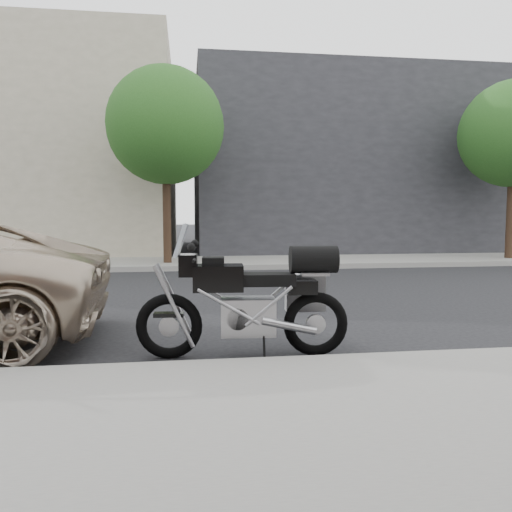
# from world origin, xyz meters

# --- Properties ---
(ground) EXTENTS (120.00, 120.00, 0.00)m
(ground) POSITION_xyz_m (0.00, 0.00, 0.00)
(ground) COLOR black
(ground) RESTS_ON ground
(far_sidewalk) EXTENTS (44.00, 3.00, 0.15)m
(far_sidewalk) POSITION_xyz_m (0.00, -6.50, 0.07)
(far_sidewalk) COLOR gray
(far_sidewalk) RESTS_ON ground
(far_building_dark) EXTENTS (16.00, 11.00, 7.00)m
(far_building_dark) POSITION_xyz_m (-7.00, -13.50, 3.50)
(far_building_dark) COLOR #27262B
(far_building_dark) RESTS_ON ground
(far_building_cream) EXTENTS (14.00, 11.00, 8.00)m
(far_building_cream) POSITION_xyz_m (9.00, -13.50, 4.00)
(far_building_cream) COLOR #9E967E
(far_building_cream) RESTS_ON ground
(street_tree_mid) EXTENTS (3.40, 3.40, 5.70)m
(street_tree_mid) POSITION_xyz_m (2.00, -6.00, 4.14)
(street_tree_mid) COLOR #342318
(street_tree_mid) RESTS_ON far_sidewalk
(motorcycle) EXTENTS (2.40, 0.77, 1.52)m
(motorcycle) POSITION_xyz_m (0.64, 3.44, 0.65)
(motorcycle) COLOR black
(motorcycle) RESTS_ON ground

